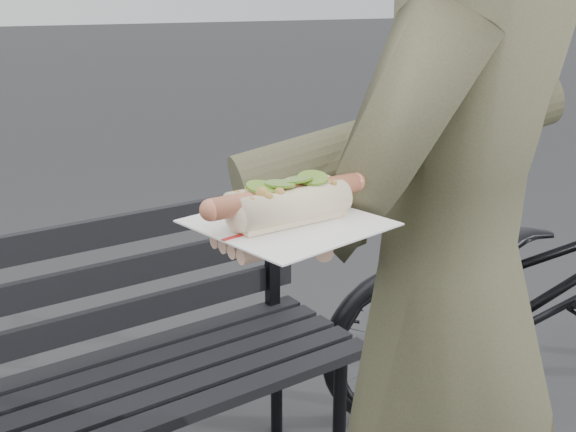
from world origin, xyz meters
name	(u,v)px	position (x,y,z in m)	size (l,w,h in m)	color
park_bench	(76,370)	(-0.09, 1.03, 0.52)	(1.50, 0.44, 0.88)	black
bicycle	(553,279)	(1.56, 0.76, 0.47)	(0.62, 1.79, 0.94)	black
person	(447,309)	(0.31, 0.17, 0.93)	(0.68, 0.44, 1.86)	#484730
held_hotdog	(377,156)	(0.10, 0.13, 1.23)	(0.63, 0.31, 0.20)	#484730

